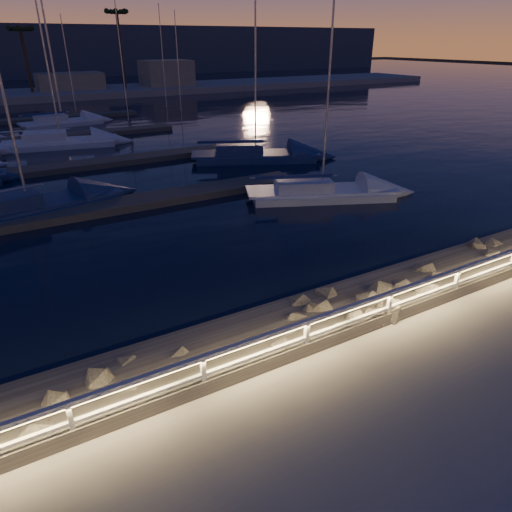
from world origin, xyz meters
The scene contains 13 objects.
ground centered at (0.00, 0.00, 0.00)m, with size 400.00×400.00×0.00m, color gray.
harbor_water centered at (0.00, 31.22, -0.97)m, with size 400.00×440.00×0.60m.
guard_rail centered at (-0.07, 0.00, 0.77)m, with size 44.11×0.12×1.06m.
riprap centered at (-1.08, 1.77, -0.27)m, with size 20.84×3.26×1.43m.
floating_docks centered at (0.00, 32.50, -0.40)m, with size 22.00×36.00×0.40m.
far_shore centered at (-0.12, 74.05, 0.29)m, with size 160.00×14.00×5.20m.
palm_center centered at (2.00, 73.00, 8.78)m, with size 3.00×3.00×9.70m.
palm_right centered at (16.00, 72.00, 11.03)m, with size 3.00×3.00×12.20m.
sailboat_c centered at (-4.48, 17.20, -0.12)m, with size 9.79×4.62×16.02m.
sailboat_d centered at (10.53, 12.10, -0.17)m, with size 8.84×5.61×14.58m.
sailboat_g centered at (-0.25, 34.27, -0.13)m, with size 9.58×4.39×15.70m.
sailboat_h centered at (11.70, 21.88, -0.14)m, with size 9.74×6.40×16.12m.
sailboat_k centered at (1.61, 45.31, -0.16)m, with size 8.72×3.60×14.37m.
Camera 1 is at (-5.20, -8.05, 7.71)m, focal length 32.00 mm.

